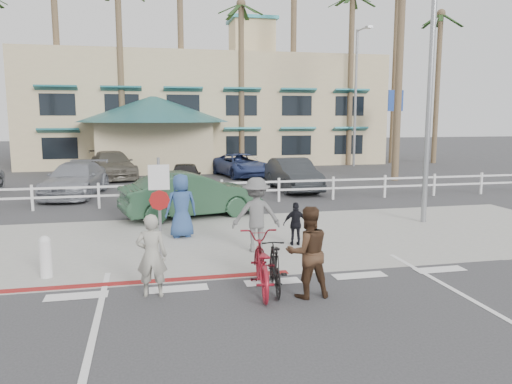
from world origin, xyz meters
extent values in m
plane|color=#333335|center=(0.00, 0.00, 0.00)|extent=(140.00, 140.00, 0.00)
cube|color=#333335|center=(0.00, -2.00, 0.00)|extent=(12.00, 16.00, 0.01)
cube|color=gray|center=(0.00, 4.50, 0.01)|extent=(22.00, 7.00, 0.01)
cube|color=#333335|center=(0.00, 8.50, 0.00)|extent=(40.00, 5.00, 0.01)
cube|color=#333335|center=(0.00, 18.00, 0.00)|extent=(50.00, 16.00, 0.01)
cube|color=maroon|center=(-3.00, 1.20, 0.01)|extent=(7.00, 0.25, 0.02)
imported|color=maroon|center=(-0.36, 0.15, 0.58)|extent=(1.06, 2.29, 1.16)
imported|color=gray|center=(-2.53, 0.31, 0.83)|extent=(0.66, 0.49, 1.66)
imported|color=black|center=(-0.09, 0.09, 0.50)|extent=(0.68, 1.70, 0.99)
imported|color=#3C2718|center=(0.46, -0.37, 0.91)|extent=(0.90, 0.71, 1.81)
imported|color=#5C5C5C|center=(0.20, 3.14, 0.98)|extent=(1.33, 0.85, 1.96)
imported|color=black|center=(1.40, 3.49, 0.60)|extent=(0.75, 0.41, 1.21)
imported|color=navy|center=(-1.61, 5.12, 0.94)|extent=(1.01, 0.75, 1.89)
imported|color=#21402A|center=(-1.06, 8.07, 0.80)|extent=(5.12, 2.80, 1.60)
imported|color=gray|center=(-5.69, 13.96, 0.75)|extent=(2.87, 5.41, 1.49)
imported|color=black|center=(-0.72, 15.09, 0.65)|extent=(1.87, 3.92, 1.29)
imported|color=#232629|center=(4.30, 13.49, 0.77)|extent=(1.75, 4.72, 1.54)
imported|color=#615C50|center=(-4.50, 20.41, 0.77)|extent=(3.35, 5.68, 1.54)
imported|color=navy|center=(2.93, 19.66, 0.68)|extent=(3.19, 5.22, 1.35)
camera|label=1|loc=(-2.57, -9.37, 3.52)|focal=35.00mm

